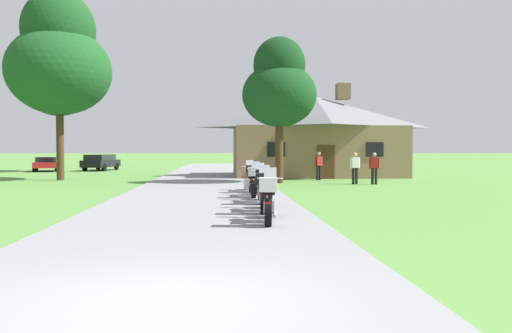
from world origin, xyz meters
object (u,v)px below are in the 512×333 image
(parked_black_suv_far_left, at_px, (101,162))
(parked_red_sedan_far_left, at_px, (46,164))
(motorcycle_red_second_in_row, at_px, (264,192))
(motorcycle_white_farthest_in_row, at_px, (250,178))
(motorcycle_orange_nearest_to_camera, at_px, (269,200))
(motorcycle_black_fourth_in_row, at_px, (254,182))
(bystander_red_shirt_near_lodge, at_px, (319,164))
(bystander_red_shirt_beside_signpost, at_px, (374,167))
(bystander_white_shirt_by_tree, at_px, (355,166))
(tree_left_far, at_px, (58,79))
(tree_left_near, at_px, (59,59))
(tree_by_lodge_front, at_px, (279,87))
(motorcycle_red_third_in_row, at_px, (261,186))

(parked_black_suv_far_left, distance_m, parked_red_sedan_far_left, 4.41)
(motorcycle_red_second_in_row, height_order, motorcycle_white_farthest_in_row, same)
(motorcycle_orange_nearest_to_camera, distance_m, motorcycle_black_fourth_in_row, 6.68)
(motorcycle_red_second_in_row, xyz_separation_m, parked_red_sedan_far_left, (-15.91, 29.28, 0.02))
(motorcycle_black_fourth_in_row, bearing_deg, bystander_red_shirt_near_lodge, 73.79)
(motorcycle_orange_nearest_to_camera, bearing_deg, parked_black_suv_far_left, 116.98)
(bystander_red_shirt_near_lodge, xyz_separation_m, bystander_red_shirt_beside_signpost, (2.18, -3.88, -0.02))
(motorcycle_black_fourth_in_row, bearing_deg, parked_black_suv_far_left, 120.98)
(motorcycle_black_fourth_in_row, xyz_separation_m, parked_black_suv_far_left, (-11.71, 25.91, 0.17))
(bystander_white_shirt_by_tree, bearing_deg, parked_black_suv_far_left, -51.42)
(motorcycle_red_second_in_row, bearing_deg, parked_black_suv_far_left, 117.05)
(motorcycle_orange_nearest_to_camera, distance_m, bystander_red_shirt_near_lodge, 18.20)
(tree_left_far, bearing_deg, motorcycle_red_second_in_row, -62.82)
(tree_left_near, distance_m, parked_black_suv_far_left, 15.38)
(tree_left_far, height_order, tree_by_lodge_front, tree_left_far)
(motorcycle_red_third_in_row, relative_size, tree_by_lodge_front, 0.26)
(tree_left_far, relative_size, parked_red_sedan_far_left, 2.50)
(bystander_white_shirt_by_tree, bearing_deg, tree_by_lodge_front, -21.12)
(tree_by_lodge_front, bearing_deg, tree_left_far, 137.27)
(motorcycle_orange_nearest_to_camera, relative_size, bystander_red_shirt_near_lodge, 1.23)
(tree_by_lodge_front, bearing_deg, motorcycle_red_second_in_row, -98.65)
(motorcycle_white_farthest_in_row, xyz_separation_m, parked_red_sedan_far_left, (-15.95, 22.38, 0.02))
(bystander_red_shirt_beside_signpost, height_order, parked_black_suv_far_left, bystander_red_shirt_beside_signpost)
(motorcycle_red_second_in_row, distance_m, motorcycle_white_farthest_in_row, 6.90)
(motorcycle_white_farthest_in_row, distance_m, bystander_red_shirt_beside_signpost, 8.22)
(motorcycle_red_third_in_row, height_order, tree_left_near, tree_left_near)
(bystander_white_shirt_by_tree, distance_m, parked_black_suv_far_left, 25.53)
(motorcycle_black_fourth_in_row, bearing_deg, motorcycle_white_farthest_in_row, 96.85)
(motorcycle_red_third_in_row, distance_m, tree_left_far, 30.58)
(bystander_red_shirt_near_lodge, relative_size, bystander_red_shirt_beside_signpost, 1.01)
(bystander_white_shirt_by_tree, relative_size, tree_left_near, 0.15)
(bystander_red_shirt_beside_signpost, xyz_separation_m, parked_red_sedan_far_left, (-22.73, 17.74, -0.29))
(bystander_red_shirt_near_lodge, height_order, bystander_red_shirt_beside_signpost, bystander_red_shirt_near_lodge)
(motorcycle_black_fourth_in_row, bearing_deg, parked_red_sedan_far_left, 129.47)
(parked_red_sedan_far_left, bearing_deg, bystander_red_shirt_beside_signpost, -53.07)
(tree_left_near, bearing_deg, bystander_red_shirt_beside_signpost, -15.74)
(motorcycle_orange_nearest_to_camera, relative_size, parked_red_sedan_far_left, 0.46)
(bystander_red_shirt_near_lodge, height_order, tree_left_near, tree_left_near)
(tree_left_far, relative_size, parked_black_suv_far_left, 2.34)
(motorcycle_white_farthest_in_row, bearing_deg, bystander_red_shirt_beside_signpost, 35.88)
(motorcycle_black_fourth_in_row, bearing_deg, motorcycle_red_second_in_row, -83.89)
(motorcycle_white_farthest_in_row, bearing_deg, motorcycle_red_second_in_row, -88.80)
(tree_by_lodge_front, xyz_separation_m, parked_black_suv_far_left, (-13.64, 17.41, -4.47))
(parked_red_sedan_far_left, bearing_deg, motorcycle_orange_nearest_to_camera, -78.34)
(bystander_red_shirt_near_lodge, relative_size, tree_left_near, 0.15)
(motorcycle_black_fourth_in_row, height_order, motorcycle_white_farthest_in_row, same)
(motorcycle_white_farthest_in_row, bearing_deg, parked_red_sedan_far_left, 126.97)
(bystander_red_shirt_beside_signpost, distance_m, tree_by_lodge_front, 6.65)
(bystander_white_shirt_by_tree, bearing_deg, motorcycle_white_farthest_in_row, 35.64)
(tree_left_near, xyz_separation_m, parked_black_suv_far_left, (-0.90, 13.94, -6.43))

